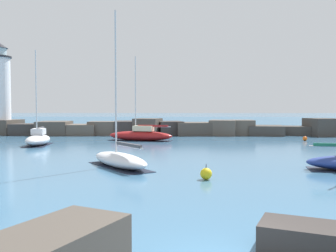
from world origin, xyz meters
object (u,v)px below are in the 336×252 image
lighthouse (0,95)px  mooring_buoy_orange_near (305,139)px  mooring_buoy_far_side (206,174)px  sailboat_moored_0 (141,135)px  sailboat_moored_2 (120,159)px  sailboat_moored_4 (38,139)px

lighthouse → mooring_buoy_orange_near: size_ratio=18.48×
lighthouse → mooring_buoy_far_side: 44.80m
sailboat_moored_0 → sailboat_moored_2: bearing=-87.2°
sailboat_moored_4 → mooring_buoy_orange_near: sailboat_moored_4 is taller
sailboat_moored_0 → sailboat_moored_4: (-10.23, -6.02, -0.02)m
mooring_buoy_orange_near → mooring_buoy_far_side: mooring_buoy_far_side is taller
sailboat_moored_4 → sailboat_moored_2: bearing=-51.9°
lighthouse → mooring_buoy_orange_near: (41.96, -8.84, -5.65)m
sailboat_moored_0 → mooring_buoy_far_side: (6.49, -24.45, -0.36)m
sailboat_moored_0 → sailboat_moored_2: (0.98, -20.30, -0.15)m
sailboat_moored_4 → mooring_buoy_orange_near: bearing=12.6°
lighthouse → mooring_buoy_orange_near: 43.25m
mooring_buoy_far_side → sailboat_moored_0: bearing=104.9°
sailboat_moored_2 → mooring_buoy_far_side: sailboat_moored_2 is taller
sailboat_moored_0 → sailboat_moored_2: size_ratio=0.97×
sailboat_moored_0 → mooring_buoy_orange_near: bearing=2.1°
lighthouse → mooring_buoy_far_side: size_ratio=16.08×
sailboat_moored_0 → sailboat_moored_2: 20.33m
sailboat_moored_4 → mooring_buoy_orange_near: 30.81m
sailboat_moored_0 → mooring_buoy_orange_near: 19.84m
sailboat_moored_0 → mooring_buoy_orange_near: sailboat_moored_0 is taller
mooring_buoy_far_side → sailboat_moored_4: bearing=132.2°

